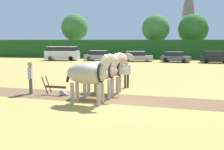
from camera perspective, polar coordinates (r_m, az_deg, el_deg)
The scene contains 18 objects.
ground_plane at distance 13.56m, azimuth 1.21°, elevation -5.77°, with size 240.00×240.00×0.00m, color tan.
plowed_furrow_strip at distance 16.25m, azimuth -13.50°, elevation -3.81°, with size 21.45×2.53×0.01m, color brown.
hedgerow at distance 46.35m, azimuth 9.53°, elevation 5.16°, with size 59.64×1.37×3.11m, color #1E511E.
tree_far_left at distance 53.84m, azimuth -7.60°, elevation 9.51°, with size 5.00×5.00×7.89m.
tree_left at distance 49.42m, azimuth 8.86°, elevation 9.29°, with size 4.74×4.74×7.40m.
tree_center_left at distance 50.42m, azimuth 16.17°, elevation 8.95°, with size 5.09×5.09×7.48m.
church_spire at distance 73.55m, azimuth 15.31°, elevation 12.76°, with size 3.13×3.13×20.32m.
draft_horse_lead_left at distance 13.18m, azimuth -4.63°, elevation 0.28°, with size 2.70×1.19×2.49m.
draft_horse_lead_right at distance 14.63m, azimuth -2.37°, elevation 0.91°, with size 2.74×1.16×2.48m.
draft_horse_trail_left at distance 16.11m, azimuth -0.50°, elevation 1.13°, with size 2.74×1.05×2.39m.
plow at distance 15.80m, azimuth -11.01°, elevation -2.90°, with size 1.51×0.49×1.13m.
farmer_at_plow at distance 16.40m, azimuth -16.25°, elevation -0.03°, with size 0.45×0.66×1.80m.
farmer_beside_team at distance 17.83m, azimuth 2.98°, elevation 0.52°, with size 0.48×0.53×1.69m.
parked_van at distance 43.29m, azimuth -10.09°, elevation 4.38°, with size 5.20×2.33×2.09m.
parked_car_left at distance 42.04m, azimuth -2.62°, elevation 3.94°, with size 4.46×1.92×1.51m.
parked_car_center_left at distance 40.57m, azimuth 5.01°, elevation 3.77°, with size 4.63×2.36×1.45m.
parked_car_center at distance 39.87m, azimuth 12.76°, elevation 3.56°, with size 4.25×2.54×1.46m.
parked_car_center_right at distance 40.03m, azimuth 20.14°, elevation 3.40°, with size 3.94×1.88×1.58m.
Camera 1 is at (2.64, -12.96, 3.01)m, focal length 45.00 mm.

